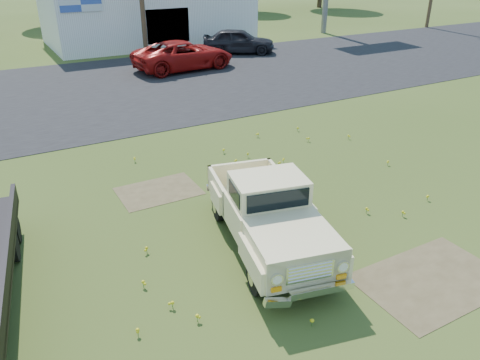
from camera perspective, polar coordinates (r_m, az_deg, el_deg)
name	(u,v)px	position (r m, az deg, el deg)	size (l,w,h in m)	color
ground	(288,231)	(11.39, 5.93, -6.19)	(140.00, 140.00, 0.00)	#354917
asphalt_lot	(116,88)	(24.26, -14.94, 10.74)	(90.00, 14.00, 0.02)	black
dirt_patch_a	(432,280)	(10.55, 22.40, -11.24)	(3.00, 2.00, 0.01)	brown
dirt_patch_b	(159,191)	(13.33, -9.86, -1.35)	(2.20, 1.60, 0.01)	brown
commercial_building	(148,12)	(36.91, -11.19, 19.45)	(14.20, 8.20, 4.15)	silver
vintage_pickup_truck	(268,212)	(10.36, 3.42, -3.96)	(1.87, 4.81, 1.75)	beige
red_pickup	(184,55)	(27.50, -6.87, 14.86)	(2.65, 5.75, 1.60)	#9B100E
dark_sedan	(238,41)	(31.94, -0.20, 16.57)	(1.88, 4.67, 1.59)	black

